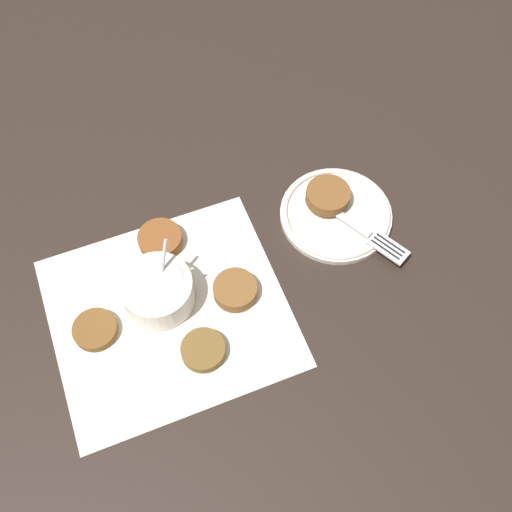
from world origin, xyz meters
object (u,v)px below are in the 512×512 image
at_px(fritter_on_plate, 328,196).
at_px(fork, 370,235).
at_px(sauce_bowl, 159,292).
at_px(serving_plate, 336,214).

height_order(fritter_on_plate, fork, fritter_on_plate).
height_order(sauce_bowl, fork, sauce_bowl).
bearing_deg(fritter_on_plate, fork, -76.87).
xyz_separation_m(fritter_on_plate, fork, (0.02, -0.09, -0.01)).
bearing_deg(serving_plate, fork, -72.72).
height_order(sauce_bowl, fritter_on_plate, sauce_bowl).
bearing_deg(sauce_bowl, fork, -11.18).
xyz_separation_m(sauce_bowl, fritter_on_plate, (0.30, 0.02, -0.00)).
relative_size(sauce_bowl, fritter_on_plate, 1.62).
distance_m(sauce_bowl, fork, 0.33).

